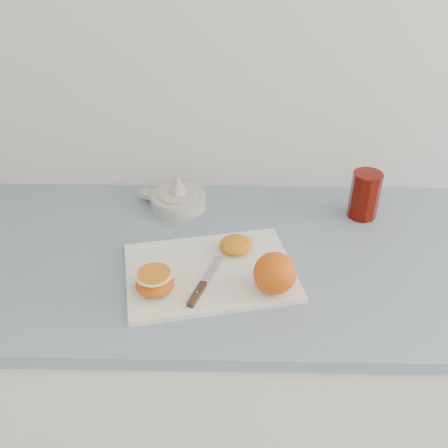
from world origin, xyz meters
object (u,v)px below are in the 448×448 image
(counter, at_px, (268,380))
(red_tumbler, at_px, (364,197))
(cutting_board, at_px, (210,272))
(citrus_juicer, at_px, (178,198))
(half_orange, at_px, (155,282))

(counter, distance_m, red_tumbler, 0.57)
(cutting_board, bearing_deg, red_tumbler, 32.70)
(counter, xyz_separation_m, citrus_juicer, (-0.24, 0.19, 0.47))
(counter, xyz_separation_m, half_orange, (-0.26, -0.15, 0.48))
(half_orange, bearing_deg, red_tumbler, 32.84)
(counter, relative_size, cutting_board, 7.44)
(counter, xyz_separation_m, cutting_board, (-0.15, -0.08, 0.45))
(counter, relative_size, red_tumbler, 21.79)
(half_orange, height_order, citrus_juicer, citrus_juicer)
(cutting_board, distance_m, half_orange, 0.13)
(cutting_board, relative_size, half_orange, 4.55)
(citrus_juicer, distance_m, red_tumbler, 0.47)
(half_orange, distance_m, citrus_juicer, 0.34)
(red_tumbler, bearing_deg, half_orange, -147.16)
(counter, bearing_deg, red_tumbler, 34.73)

